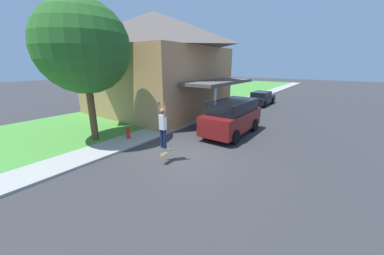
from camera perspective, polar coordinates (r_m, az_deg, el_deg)
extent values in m
plane|color=#333335|center=(10.03, -2.28, -7.50)|extent=(120.00, 120.00, 0.00)
cube|color=#478E38|center=(19.42, -10.15, 4.28)|extent=(10.00, 80.00, 0.08)
cube|color=#9E9E99|center=(16.63, 0.57, 2.51)|extent=(1.80, 80.00, 0.10)
cube|color=tan|center=(19.05, -9.42, 12.20)|extent=(9.72, 8.87, 5.26)
pyramid|color=#5B514C|center=(19.18, -10.04, 24.26)|extent=(10.52, 9.67, 2.78)
cube|color=#5B514C|center=(15.44, 6.84, 11.97)|extent=(2.60, 6.21, 0.20)
cylinder|color=silver|center=(13.19, 6.13, 4.85)|extent=(0.16, 0.16, 2.70)
cylinder|color=brown|center=(12.59, -25.21, 4.77)|extent=(0.36, 0.36, 3.55)
sphere|color=#286023|center=(12.42, -27.00, 18.51)|extent=(4.52, 4.52, 4.52)
cube|color=maroon|center=(12.99, 10.54, 1.86)|extent=(1.90, 4.64, 1.08)
cube|color=black|center=(12.91, 10.96, 5.67)|extent=(1.75, 3.62, 0.64)
cylinder|color=black|center=(14.74, 9.65, 1.80)|extent=(0.24, 0.78, 0.78)
cylinder|color=black|center=(14.08, 16.31, 0.65)|extent=(0.24, 0.78, 0.78)
cylinder|color=black|center=(12.31, 3.70, -0.96)|extent=(0.24, 0.78, 0.78)
cylinder|color=black|center=(11.50, 11.43, -2.54)|extent=(0.24, 0.78, 0.78)
cube|color=black|center=(23.71, 17.94, 7.15)|extent=(1.72, 4.43, 0.63)
cube|color=black|center=(23.53, 17.98, 8.47)|extent=(1.51, 2.30, 0.49)
cylinder|color=black|center=(25.24, 17.06, 7.25)|extent=(0.20, 0.63, 0.63)
cylinder|color=black|center=(24.77, 20.70, 6.75)|extent=(0.20, 0.63, 0.63)
cylinder|color=black|center=(22.77, 14.85, 6.48)|extent=(0.20, 0.63, 0.63)
cylinder|color=black|center=(22.25, 18.85, 5.92)|extent=(0.20, 0.63, 0.63)
cylinder|color=#192347|center=(9.23, -8.03, -2.88)|extent=(0.13, 0.13, 0.83)
cylinder|color=#192347|center=(9.12, -7.25, -3.10)|extent=(0.13, 0.13, 0.83)
cube|color=silver|center=(8.96, -7.82, 1.41)|extent=(0.25, 0.20, 0.63)
sphere|color=brown|center=(8.85, -7.94, 4.35)|extent=(0.23, 0.23, 0.23)
cylinder|color=brown|center=(8.94, -8.71, 4.95)|extent=(0.09, 0.09, 0.56)
cylinder|color=brown|center=(8.72, -7.19, 4.73)|extent=(0.09, 0.09, 0.56)
cube|color=#A89323|center=(9.33, -6.64, -6.56)|extent=(0.23, 0.79, 0.20)
cylinder|color=silver|center=(9.42, -5.54, -5.47)|extent=(0.03, 0.06, 0.06)
cylinder|color=silver|center=(9.55, -6.26, -5.71)|extent=(0.03, 0.06, 0.06)
cylinder|color=silver|center=(9.09, -7.41, -6.76)|extent=(0.03, 0.06, 0.06)
cylinder|color=silver|center=(9.22, -8.13, -6.99)|extent=(0.03, 0.06, 0.06)
cylinder|color=red|center=(12.44, -16.65, -1.58)|extent=(0.20, 0.20, 0.52)
sphere|color=red|center=(12.34, -16.79, -0.05)|extent=(0.18, 0.18, 0.18)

